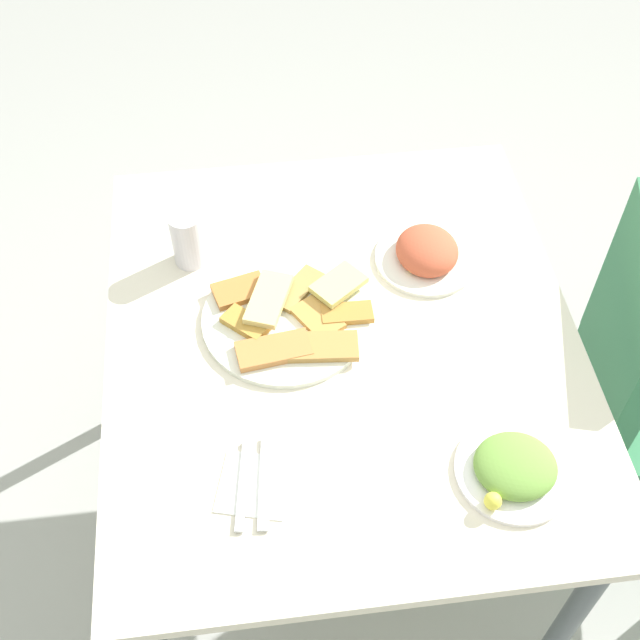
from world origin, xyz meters
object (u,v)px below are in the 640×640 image
(paper_napkin, at_px, (254,485))
(spoon, at_px, (265,482))
(pide_platter, at_px, (289,317))
(dining_table, at_px, (342,363))
(soda_can, at_px, (188,239))
(salad_plate_rice, at_px, (427,253))
(salad_plate_greens, at_px, (514,468))
(fork, at_px, (243,485))

(paper_napkin, height_order, spoon, spoon)
(pide_platter, bearing_deg, paper_napkin, -15.01)
(dining_table, distance_m, pide_platter, 0.15)
(dining_table, height_order, soda_can, soda_can)
(salad_plate_rice, distance_m, soda_can, 0.48)
(pide_platter, distance_m, spoon, 0.35)
(salad_plate_greens, xyz_separation_m, fork, (-0.03, -0.45, -0.01))
(paper_napkin, height_order, fork, fork)
(dining_table, height_order, fork, fork)
(paper_napkin, bearing_deg, spoon, 90.00)
(salad_plate_rice, xyz_separation_m, spoon, (0.47, -0.37, -0.02))
(dining_table, height_order, salad_plate_rice, salad_plate_rice)
(salad_plate_rice, distance_m, spoon, 0.60)
(dining_table, xyz_separation_m, pide_platter, (-0.05, -0.10, 0.10))
(salad_plate_rice, height_order, paper_napkin, salad_plate_rice)
(dining_table, xyz_separation_m, paper_napkin, (0.29, -0.19, 0.09))
(salad_plate_greens, xyz_separation_m, spoon, (-0.03, -0.41, -0.01))
(dining_table, bearing_deg, paper_napkin, -33.12)
(dining_table, relative_size, pide_platter, 3.12)
(salad_plate_greens, bearing_deg, soda_can, -136.98)
(salad_plate_rice, relative_size, spoon, 1.22)
(salad_plate_greens, height_order, paper_napkin, salad_plate_greens)
(soda_can, xyz_separation_m, paper_napkin, (0.53, 0.09, -0.06))
(salad_plate_rice, height_order, spoon, salad_plate_rice)
(pide_platter, height_order, soda_can, soda_can)
(salad_plate_rice, relative_size, soda_can, 1.72)
(soda_can, xyz_separation_m, spoon, (0.53, 0.11, -0.06))
(soda_can, height_order, fork, soda_can)
(soda_can, height_order, spoon, soda_can)
(dining_table, bearing_deg, fork, -35.53)
(salad_plate_rice, xyz_separation_m, fork, (0.47, -0.40, -0.02))
(paper_napkin, xyz_separation_m, spoon, (0.00, 0.02, 0.00))
(dining_table, xyz_separation_m, fork, (0.29, -0.21, 0.09))
(fork, height_order, spoon, same)
(fork, bearing_deg, salad_plate_greens, 94.39)
(paper_napkin, xyz_separation_m, fork, (0.00, -0.02, 0.00))
(fork, bearing_deg, pide_platter, 170.57)
(pide_platter, height_order, paper_napkin, pide_platter)
(salad_plate_rice, xyz_separation_m, paper_napkin, (0.47, -0.39, -0.02))
(pide_platter, relative_size, salad_plate_rice, 1.58)
(pide_platter, distance_m, fork, 0.36)
(dining_table, bearing_deg, pide_platter, -116.76)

